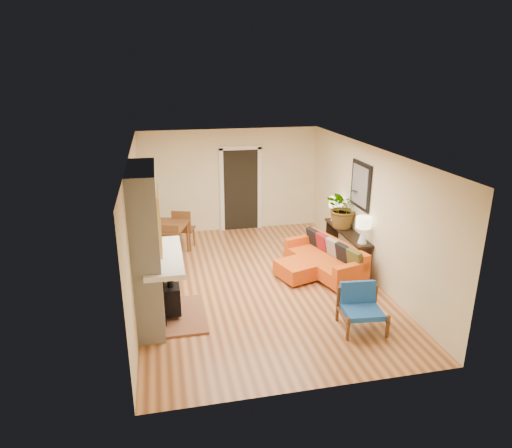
{
  "coord_description": "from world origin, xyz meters",
  "views": [
    {
      "loc": [
        -1.76,
        -7.94,
        4.0
      ],
      "look_at": [
        0.0,
        0.2,
        1.15
      ],
      "focal_mm": 32.0,
      "sensor_mm": 36.0,
      "label": 1
    }
  ],
  "objects_px": {
    "lamp_far": "(335,206)",
    "sofa": "(327,258)",
    "console_table": "(347,237)",
    "blue_chair": "(361,305)",
    "houseplant": "(344,207)",
    "lamp_near": "(363,227)",
    "dining_table": "(172,232)",
    "ottoman": "(297,269)"
  },
  "relations": [
    {
      "from": "houseplant",
      "to": "lamp_far",
      "type": "bearing_deg",
      "value": 88.82
    },
    {
      "from": "sofa",
      "to": "blue_chair",
      "type": "xyz_separation_m",
      "value": [
        -0.2,
        -2.05,
        0.06
      ]
    },
    {
      "from": "console_table",
      "to": "sofa",
      "type": "bearing_deg",
      "value": -145.02
    },
    {
      "from": "lamp_near",
      "to": "console_table",
      "type": "bearing_deg",
      "value": 90.0
    },
    {
      "from": "ottoman",
      "to": "blue_chair",
      "type": "relative_size",
      "value": 1.2
    },
    {
      "from": "console_table",
      "to": "lamp_near",
      "type": "relative_size",
      "value": 3.43
    },
    {
      "from": "blue_chair",
      "to": "lamp_near",
      "type": "relative_size",
      "value": 1.38
    },
    {
      "from": "lamp_near",
      "to": "houseplant",
      "type": "distance_m",
      "value": 0.98
    },
    {
      "from": "sofa",
      "to": "lamp_far",
      "type": "bearing_deg",
      "value": 62.88
    },
    {
      "from": "blue_chair",
      "to": "dining_table",
      "type": "height_order",
      "value": "dining_table"
    },
    {
      "from": "ottoman",
      "to": "console_table",
      "type": "bearing_deg",
      "value": 24.02
    },
    {
      "from": "blue_chair",
      "to": "sofa",
      "type": "bearing_deg",
      "value": 84.33
    },
    {
      "from": "houseplant",
      "to": "sofa",
      "type": "bearing_deg",
      "value": -130.97
    },
    {
      "from": "console_table",
      "to": "lamp_near",
      "type": "xyz_separation_m",
      "value": [
        0.0,
        -0.72,
        0.49
      ]
    },
    {
      "from": "blue_chair",
      "to": "console_table",
      "type": "relative_size",
      "value": 0.4
    },
    {
      "from": "blue_chair",
      "to": "dining_table",
      "type": "relative_size",
      "value": 0.41
    },
    {
      "from": "ottoman",
      "to": "houseplant",
      "type": "height_order",
      "value": "houseplant"
    },
    {
      "from": "sofa",
      "to": "console_table",
      "type": "distance_m",
      "value": 0.77
    },
    {
      "from": "dining_table",
      "to": "console_table",
      "type": "height_order",
      "value": "dining_table"
    },
    {
      "from": "ottoman",
      "to": "lamp_far",
      "type": "height_order",
      "value": "lamp_far"
    },
    {
      "from": "ottoman",
      "to": "lamp_far",
      "type": "relative_size",
      "value": 1.65
    },
    {
      "from": "blue_chair",
      "to": "console_table",
      "type": "bearing_deg",
      "value": 72.11
    },
    {
      "from": "blue_chair",
      "to": "lamp_near",
      "type": "bearing_deg",
      "value": 65.52
    },
    {
      "from": "blue_chair",
      "to": "houseplant",
      "type": "distance_m",
      "value": 2.94
    },
    {
      "from": "sofa",
      "to": "blue_chair",
      "type": "distance_m",
      "value": 2.06
    },
    {
      "from": "lamp_far",
      "to": "lamp_near",
      "type": "bearing_deg",
      "value": -90.0
    },
    {
      "from": "lamp_far",
      "to": "houseplant",
      "type": "relative_size",
      "value": 0.59
    },
    {
      "from": "sofa",
      "to": "houseplant",
      "type": "relative_size",
      "value": 2.19
    },
    {
      "from": "lamp_near",
      "to": "lamp_far",
      "type": "xyz_separation_m",
      "value": [
        0.0,
        1.46,
        0.0
      ]
    },
    {
      "from": "lamp_far",
      "to": "houseplant",
      "type": "distance_m",
      "value": 0.5
    },
    {
      "from": "lamp_near",
      "to": "houseplant",
      "type": "height_order",
      "value": "houseplant"
    },
    {
      "from": "dining_table",
      "to": "houseplant",
      "type": "relative_size",
      "value": 2.0
    },
    {
      "from": "ottoman",
      "to": "console_table",
      "type": "height_order",
      "value": "console_table"
    },
    {
      "from": "blue_chair",
      "to": "lamp_far",
      "type": "bearing_deg",
      "value": 76.07
    },
    {
      "from": "ottoman",
      "to": "dining_table",
      "type": "height_order",
      "value": "dining_table"
    },
    {
      "from": "lamp_far",
      "to": "sofa",
      "type": "bearing_deg",
      "value": -117.12
    },
    {
      "from": "console_table",
      "to": "lamp_far",
      "type": "bearing_deg",
      "value": 90.0
    },
    {
      "from": "blue_chair",
      "to": "lamp_near",
      "type": "xyz_separation_m",
      "value": [
        0.8,
        1.75,
        0.68
      ]
    },
    {
      "from": "ottoman",
      "to": "lamp_near",
      "type": "height_order",
      "value": "lamp_near"
    },
    {
      "from": "ottoman",
      "to": "blue_chair",
      "type": "distance_m",
      "value": 1.96
    },
    {
      "from": "console_table",
      "to": "lamp_far",
      "type": "height_order",
      "value": "lamp_far"
    },
    {
      "from": "sofa",
      "to": "lamp_near",
      "type": "relative_size",
      "value": 3.71
    }
  ]
}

